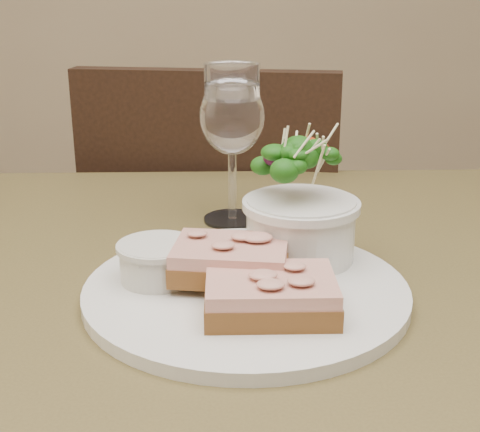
{
  "coord_description": "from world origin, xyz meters",
  "views": [
    {
      "loc": [
        -0.02,
        -0.6,
        1.02
      ],
      "look_at": [
        -0.0,
        0.02,
        0.81
      ],
      "focal_mm": 50.0,
      "sensor_mm": 36.0,
      "label": 1
    }
  ],
  "objects_px": {
    "cafe_table": "(244,370)",
    "wine_glass": "(232,121)",
    "salad_bowl": "(301,202)",
    "chair_far": "(225,358)",
    "ramekin": "(158,260)",
    "sandwich_front": "(271,295)",
    "dinner_plate": "(246,290)",
    "sandwich_back": "(231,260)"
  },
  "relations": [
    {
      "from": "ramekin",
      "to": "dinner_plate",
      "type": "bearing_deg",
      "value": -9.86
    },
    {
      "from": "cafe_table",
      "to": "chair_far",
      "type": "xyz_separation_m",
      "value": [
        -0.02,
        0.61,
        -0.36
      ]
    },
    {
      "from": "sandwich_front",
      "to": "wine_glass",
      "type": "height_order",
      "value": "wine_glass"
    },
    {
      "from": "cafe_table",
      "to": "ramekin",
      "type": "relative_size",
      "value": 11.45
    },
    {
      "from": "salad_bowl",
      "to": "chair_far",
      "type": "bearing_deg",
      "value": 97.32
    },
    {
      "from": "cafe_table",
      "to": "chair_far",
      "type": "distance_m",
      "value": 0.71
    },
    {
      "from": "sandwich_front",
      "to": "ramekin",
      "type": "distance_m",
      "value": 0.12
    },
    {
      "from": "chair_far",
      "to": "dinner_plate",
      "type": "height_order",
      "value": "chair_far"
    },
    {
      "from": "sandwich_back",
      "to": "wine_glass",
      "type": "distance_m",
      "value": 0.22
    },
    {
      "from": "cafe_table",
      "to": "wine_glass",
      "type": "relative_size",
      "value": 4.57
    },
    {
      "from": "chair_far",
      "to": "dinner_plate",
      "type": "xyz_separation_m",
      "value": [
        0.02,
        -0.65,
        0.46
      ]
    },
    {
      "from": "ramekin",
      "to": "salad_bowl",
      "type": "bearing_deg",
      "value": 19.29
    },
    {
      "from": "ramekin",
      "to": "salad_bowl",
      "type": "distance_m",
      "value": 0.15
    },
    {
      "from": "salad_bowl",
      "to": "wine_glass",
      "type": "relative_size",
      "value": 0.73
    },
    {
      "from": "dinner_plate",
      "to": "sandwich_back",
      "type": "bearing_deg",
      "value": 161.65
    },
    {
      "from": "cafe_table",
      "to": "sandwich_back",
      "type": "bearing_deg",
      "value": -113.12
    },
    {
      "from": "sandwich_front",
      "to": "chair_far",
      "type": "bearing_deg",
      "value": 93.3
    },
    {
      "from": "chair_far",
      "to": "sandwich_front",
      "type": "relative_size",
      "value": 8.15
    },
    {
      "from": "cafe_table",
      "to": "sandwich_back",
      "type": "distance_m",
      "value": 0.14
    },
    {
      "from": "cafe_table",
      "to": "ramekin",
      "type": "distance_m",
      "value": 0.16
    },
    {
      "from": "ramekin",
      "to": "salad_bowl",
      "type": "xyz_separation_m",
      "value": [
        0.14,
        0.05,
        0.04
      ]
    },
    {
      "from": "chair_far",
      "to": "salad_bowl",
      "type": "bearing_deg",
      "value": 106.84
    },
    {
      "from": "chair_far",
      "to": "ramekin",
      "type": "relative_size",
      "value": 12.88
    },
    {
      "from": "sandwich_back",
      "to": "salad_bowl",
      "type": "bearing_deg",
      "value": 47.82
    },
    {
      "from": "chair_far",
      "to": "salad_bowl",
      "type": "distance_m",
      "value": 0.79
    },
    {
      "from": "dinner_plate",
      "to": "wine_glass",
      "type": "relative_size",
      "value": 1.71
    },
    {
      "from": "cafe_table",
      "to": "wine_glass",
      "type": "height_order",
      "value": "wine_glass"
    },
    {
      "from": "cafe_table",
      "to": "wine_glass",
      "type": "xyz_separation_m",
      "value": [
        -0.01,
        0.17,
        0.22
      ]
    },
    {
      "from": "dinner_plate",
      "to": "ramekin",
      "type": "distance_m",
      "value": 0.09
    },
    {
      "from": "sandwich_front",
      "to": "wine_glass",
      "type": "bearing_deg",
      "value": 96.17
    },
    {
      "from": "cafe_table",
      "to": "ramekin",
      "type": "height_order",
      "value": "ramekin"
    },
    {
      "from": "cafe_table",
      "to": "sandwich_back",
      "type": "height_order",
      "value": "sandwich_back"
    },
    {
      "from": "dinner_plate",
      "to": "sandwich_front",
      "type": "bearing_deg",
      "value": -70.9
    },
    {
      "from": "cafe_table",
      "to": "chair_far",
      "type": "relative_size",
      "value": 0.89
    },
    {
      "from": "wine_glass",
      "to": "cafe_table",
      "type": "bearing_deg",
      "value": -87.3
    },
    {
      "from": "dinner_plate",
      "to": "salad_bowl",
      "type": "xyz_separation_m",
      "value": [
        0.06,
        0.06,
        0.07
      ]
    },
    {
      "from": "sandwich_front",
      "to": "wine_glass",
      "type": "distance_m",
      "value": 0.28
    },
    {
      "from": "wine_glass",
      "to": "dinner_plate",
      "type": "bearing_deg",
      "value": -87.66
    },
    {
      "from": "chair_far",
      "to": "wine_glass",
      "type": "relative_size",
      "value": 5.14
    },
    {
      "from": "cafe_table",
      "to": "dinner_plate",
      "type": "bearing_deg",
      "value": -89.35
    },
    {
      "from": "chair_far",
      "to": "dinner_plate",
      "type": "distance_m",
      "value": 0.79
    },
    {
      "from": "wine_glass",
      "to": "ramekin",
      "type": "bearing_deg",
      "value": -110.57
    }
  ]
}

